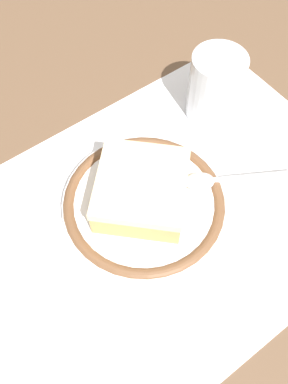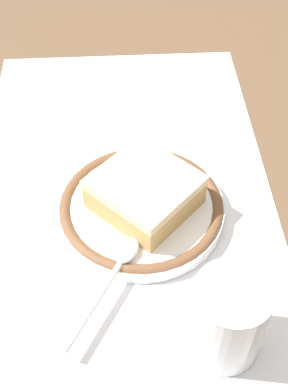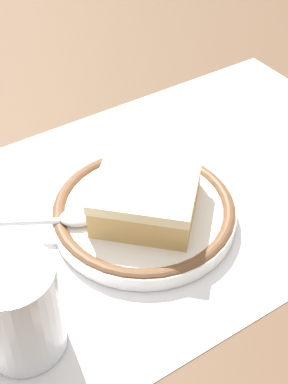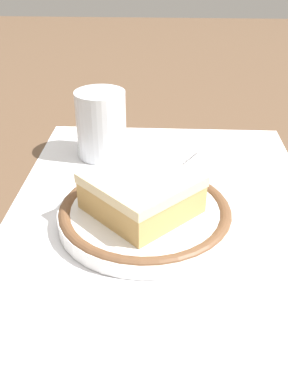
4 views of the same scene
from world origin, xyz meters
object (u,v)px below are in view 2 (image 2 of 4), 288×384
cake_slice (147,192)px  spoon (120,267)px  plate (144,208)px  napkin (121,93)px  cup (230,322)px

cake_slice → spoon: (0.08, -0.03, -0.02)m
plate → spoon: size_ratio=1.45×
plate → spoon: spoon is taller
plate → cake_slice: 0.03m
plate → cake_slice: bearing=100.9°
plate → spoon: 0.09m
napkin → cake_slice: bearing=6.2°
plate → napkin: plate is taller
cup → spoon: bearing=-128.2°
cake_slice → napkin: cake_slice is taller
cake_slice → spoon: size_ratio=1.08×
plate → spoon: (0.08, -0.03, 0.01)m
cup → cake_slice: bearing=-158.5°
cup → napkin: bearing=-167.1°
cake_slice → napkin: (-0.21, -0.02, -0.03)m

